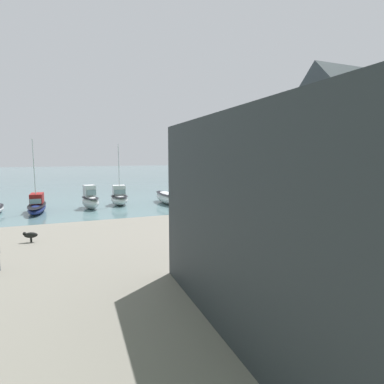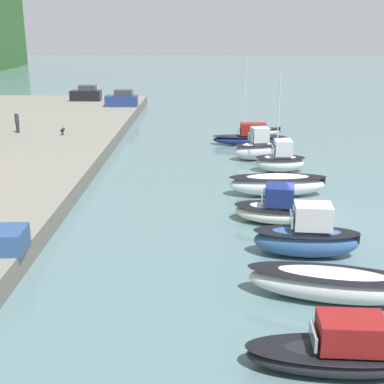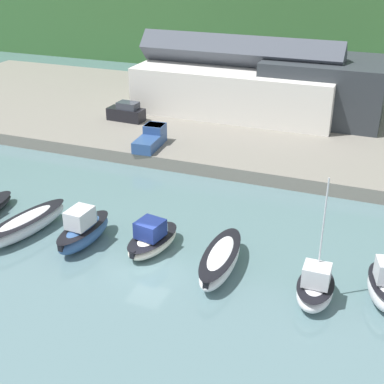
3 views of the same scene
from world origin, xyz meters
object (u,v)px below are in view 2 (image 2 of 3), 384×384
object	(u,v)px
moored_boat_5	(276,209)
moored_boat_8	(257,148)
moored_boat_9	(250,137)
parked_car_1	(122,99)
parked_car_2	(86,94)
dog_on_quay	(63,130)
moored_boat_4	(307,237)
moored_boat_7	(280,160)
moored_boat_10	(259,131)
moored_boat_2	(342,352)
moored_boat_6	(277,184)
person_on_quay	(17,122)
moored_boat_3	(332,284)

from	to	relation	value
moored_boat_5	moored_boat_8	xyz separation A→B (m)	(15.63, -0.21, 0.24)
moored_boat_9	parked_car_1	world-z (taller)	moored_boat_9
parked_car_2	moored_boat_9	bearing A→B (deg)	-135.32
dog_on_quay	moored_boat_4	bearing A→B (deg)	-43.18
moored_boat_7	moored_boat_10	bearing A→B (deg)	1.07
moored_boat_2	parked_car_1	distance (m)	55.67
moored_boat_2	moored_boat_6	distance (m)	20.20
moored_boat_2	dog_on_quay	xyz separation A→B (m)	(34.92, 19.26, 0.97)
moored_boat_8	parked_car_2	xyz separation A→B (m)	(27.69, 21.58, 1.06)
moored_boat_2	person_on_quay	bearing A→B (deg)	35.84
moored_boat_9	moored_boat_10	size ratio (longest dim) A/B	1.77
parked_car_1	parked_car_2	xyz separation A→B (m)	(4.93, 5.81, 0.00)
moored_boat_3	moored_boat_7	bearing A→B (deg)	9.71
moored_boat_4	parked_car_2	world-z (taller)	parked_car_2
moored_boat_3	moored_boat_9	bearing A→B (deg)	13.34
person_on_quay	parked_car_2	bearing A→B (deg)	-5.20
moored_boat_7	moored_boat_10	distance (m)	14.42
moored_boat_8	moored_boat_6	bearing A→B (deg)	169.16
moored_boat_4	parked_car_2	distance (m)	53.28
moored_boat_6	moored_boat_10	distance (m)	20.84
moored_boat_8	moored_boat_5	bearing A→B (deg)	165.28
parked_car_2	dog_on_quay	xyz separation A→B (m)	(-23.25, -2.73, -0.46)
moored_boat_2	moored_boat_5	bearing A→B (deg)	4.36
moored_boat_6	parked_car_1	xyz separation A→B (m)	(33.04, 16.33, 1.32)
moored_boat_5	moored_boat_7	bearing A→B (deg)	1.23
moored_boat_8	moored_boat_2	bearing A→B (deg)	166.83
parked_car_1	dog_on_quay	bearing A→B (deg)	169.20
moored_boat_4	dog_on_quay	world-z (taller)	moored_boat_4
moored_boat_6	parked_car_1	world-z (taller)	parked_car_1
moored_boat_2	moored_boat_4	distance (m)	9.87
moored_boat_3	moored_boat_5	distance (m)	9.86
moored_boat_6	person_on_quay	xyz separation A→B (m)	(15.59, 24.18, 1.50)
moored_boat_7	moored_boat_10	size ratio (longest dim) A/B	1.69
moored_boat_2	moored_boat_5	size ratio (longest dim) A/B	1.28
moored_boat_2	moored_boat_10	bearing A→B (deg)	0.96
moored_boat_3	person_on_quay	distance (m)	39.49
moored_boat_2	moored_boat_3	distance (m)	5.14
moored_boat_5	person_on_quay	world-z (taller)	person_on_quay
moored_boat_5	parked_car_2	xyz separation A→B (m)	(43.33, 21.37, 1.30)
parked_car_2	dog_on_quay	distance (m)	23.41
moored_boat_4	moored_boat_9	size ratio (longest dim) A/B	0.67
moored_boat_6	dog_on_quay	bearing A→B (deg)	49.88
person_on_quay	dog_on_quay	bearing A→B (deg)	-100.29
moored_boat_9	dog_on_quay	size ratio (longest dim) A/B	9.74
moored_boat_9	parked_car_1	bearing A→B (deg)	43.11
moored_boat_4	moored_boat_10	world-z (taller)	moored_boat_4
moored_boat_2	moored_boat_9	world-z (taller)	moored_boat_9
moored_boat_2	moored_boat_8	xyz separation A→B (m)	(30.48, 0.41, 0.36)
moored_boat_8	moored_boat_10	size ratio (longest dim) A/B	0.94
moored_boat_10	parked_car_1	distance (m)	20.91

